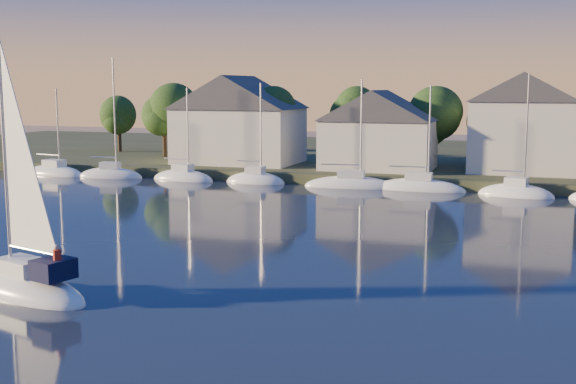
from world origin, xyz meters
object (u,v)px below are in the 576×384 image
at_px(clubhouse_west, 239,118).
at_px(clubhouse_east, 523,122).
at_px(clubhouse_centre, 379,129).
at_px(hero_sailboat, 24,282).

relative_size(clubhouse_west, clubhouse_east, 1.30).
relative_size(clubhouse_centre, hero_sailboat, 0.89).
relative_size(clubhouse_west, hero_sailboat, 1.05).
distance_m(clubhouse_centre, hero_sailboat, 47.40).
bearing_deg(clubhouse_east, clubhouse_west, -178.09).
bearing_deg(hero_sailboat, clubhouse_east, -96.98).
xyz_separation_m(clubhouse_west, hero_sailboat, (9.41, -47.71, -5.38)).
distance_m(clubhouse_west, hero_sailboat, 48.93).
xyz_separation_m(clubhouse_east, hero_sailboat, (-20.59, -48.71, -5.44)).
distance_m(clubhouse_west, clubhouse_centre, 16.05).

